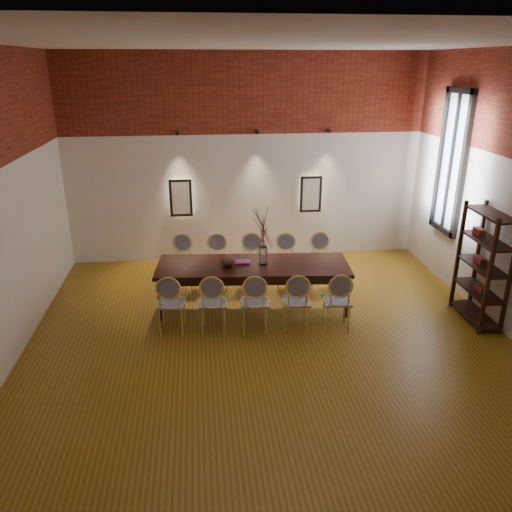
{
  "coord_description": "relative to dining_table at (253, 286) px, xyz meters",
  "views": [
    {
      "loc": [
        -0.95,
        -6.21,
        3.77
      ],
      "look_at": [
        -0.13,
        0.76,
        1.05
      ],
      "focal_mm": 35.0,
      "sensor_mm": 36.0,
      "label": 1
    }
  ],
  "objects": [
    {
      "name": "shelving_rack",
      "position": [
        3.41,
        -0.84,
        0.53
      ],
      "size": [
        0.42,
        1.01,
        1.8
      ],
      "primitive_type": null,
      "rotation": [
        0.0,
        0.0,
        -0.04
      ],
      "color": "black",
      "rests_on": "floor"
    },
    {
      "name": "wall_back",
      "position": [
        0.13,
        2.39,
        1.62
      ],
      "size": [
        7.0,
        0.1,
        4.0
      ],
      "primitive_type": "cube",
      "color": "silver",
      "rests_on": "ground"
    },
    {
      "name": "wall_front",
      "position": [
        0.13,
        -4.71,
        1.62
      ],
      "size": [
        7.0,
        0.1,
        4.0
      ],
      "primitive_type": "cube",
      "color": "silver",
      "rests_on": "ground"
    },
    {
      "name": "window_frame",
      "position": [
        3.57,
        0.84,
        1.77
      ],
      "size": [
        0.08,
        0.9,
        2.5
      ],
      "primitive_type": "cube",
      "color": "black",
      "rests_on": "wall_right"
    },
    {
      "name": "dried_branches",
      "position": [
        0.16,
        -0.01,
        0.98
      ],
      "size": [
        0.5,
        0.5,
        0.7
      ],
      "primitive_type": null,
      "color": "#4D3B31",
      "rests_on": "vase"
    },
    {
      "name": "ceiling",
      "position": [
        0.13,
        -1.16,
        3.63
      ],
      "size": [
        7.0,
        7.0,
        0.02
      ],
      "primitive_type": "cube",
      "color": "silver",
      "rests_on": "ground"
    },
    {
      "name": "spot_fixture_right",
      "position": [
        1.73,
        2.26,
        2.17
      ],
      "size": [
        0.08,
        0.1,
        0.08
      ],
      "primitive_type": "cylinder",
      "rotation": [
        1.57,
        0.0,
        0.0
      ],
      "color": "black",
      "rests_on": "wall_back"
    },
    {
      "name": "book",
      "position": [
        -0.17,
        0.09,
        0.39
      ],
      "size": [
        0.27,
        0.2,
        0.03
      ],
      "primitive_type": "cube",
      "rotation": [
        0.0,
        0.0,
        -0.08
      ],
      "color": "#822B65",
      "rests_on": "dining_table"
    },
    {
      "name": "chair_near_b",
      "position": [
        -0.68,
        -0.72,
        0.09
      ],
      "size": [
        0.48,
        0.48,
        0.94
      ],
      "primitive_type": null,
      "rotation": [
        0.0,
        0.0,
        -0.08
      ],
      "color": "#E3CD62",
      "rests_on": "floor"
    },
    {
      "name": "chair_far_d",
      "position": [
        0.68,
        0.72,
        0.09
      ],
      "size": [
        0.48,
        0.48,
        0.94
      ],
      "primitive_type": null,
      "rotation": [
        0.0,
        0.0,
        3.06
      ],
      "color": "#E3CD62",
      "rests_on": "floor"
    },
    {
      "name": "spot_fixture_left",
      "position": [
        -1.17,
        2.26,
        2.17
      ],
      "size": [
        0.08,
        0.1,
        0.08
      ],
      "primitive_type": "cylinder",
      "rotation": [
        1.57,
        0.0,
        0.0
      ],
      "color": "black",
      "rests_on": "wall_back"
    },
    {
      "name": "niche_left",
      "position": [
        -1.17,
        2.29,
        0.93
      ],
      "size": [
        0.36,
        0.06,
        0.66
      ],
      "primitive_type": "cube",
      "color": "#FFEAC6",
      "rests_on": "wall_back"
    },
    {
      "name": "brick_band_back",
      "position": [
        0.13,
        2.32,
        2.88
      ],
      "size": [
        7.0,
        0.02,
        1.5
      ],
      "primitive_type": "cube",
      "color": "maroon",
      "rests_on": "ground"
    },
    {
      "name": "chair_far_c",
      "position": [
        0.07,
        0.77,
        0.09
      ],
      "size": [
        0.48,
        0.48,
        0.94
      ],
      "primitive_type": null,
      "rotation": [
        0.0,
        0.0,
        3.06
      ],
      "color": "#E3CD62",
      "rests_on": "floor"
    },
    {
      "name": "chair_near_e",
      "position": [
        1.16,
        -0.88,
        0.09
      ],
      "size": [
        0.48,
        0.48,
        0.94
      ],
      "primitive_type": null,
      "rotation": [
        0.0,
        0.0,
        -0.08
      ],
      "color": "#E3CD62",
      "rests_on": "floor"
    },
    {
      "name": "dining_table",
      "position": [
        0.0,
        0.0,
        0.0
      ],
      "size": [
        3.15,
        1.24,
        0.75
      ],
      "primitive_type": "cube",
      "rotation": [
        0.0,
        0.0,
        -0.08
      ],
      "color": "black",
      "rests_on": "floor"
    },
    {
      "name": "floor",
      "position": [
        0.13,
        -1.16,
        -0.39
      ],
      "size": [
        7.0,
        7.0,
        0.02
      ],
      "primitive_type": "cube",
      "color": "olive",
      "rests_on": "ground"
    },
    {
      "name": "brick_band_front",
      "position": [
        0.13,
        -4.64,
        2.88
      ],
      "size": [
        7.0,
        0.02,
        1.5
      ],
      "primitive_type": "cube",
      "color": "maroon",
      "rests_on": "ground"
    },
    {
      "name": "window_glass",
      "position": [
        3.59,
        0.84,
        1.77
      ],
      "size": [
        0.02,
        0.78,
        2.38
      ],
      "primitive_type": "cube",
      "color": "silver",
      "rests_on": "wall_right"
    },
    {
      "name": "vase",
      "position": [
        0.16,
        -0.01,
        0.53
      ],
      "size": [
        0.14,
        0.14,
        0.3
      ],
      "primitive_type": "cylinder",
      "color": "silver",
      "rests_on": "dining_table"
    },
    {
      "name": "niche_right",
      "position": [
        1.43,
        2.29,
        0.93
      ],
      "size": [
        0.36,
        0.06,
        0.66
      ],
      "primitive_type": "cube",
      "color": "#FFEAC6",
      "rests_on": "wall_back"
    },
    {
      "name": "chair_near_d",
      "position": [
        0.55,
        -0.82,
        0.09
      ],
      "size": [
        0.48,
        0.48,
        0.94
      ],
      "primitive_type": null,
      "rotation": [
        0.0,
        0.0,
        -0.08
      ],
      "color": "#E3CD62",
      "rests_on": "floor"
    },
    {
      "name": "chair_far_e",
      "position": [
        1.29,
        0.67,
        0.09
      ],
      "size": [
        0.48,
        0.48,
        0.94
      ],
      "primitive_type": null,
      "rotation": [
        0.0,
        0.0,
        3.06
      ],
      "color": "#E3CD62",
      "rests_on": "floor"
    },
    {
      "name": "chair_far_b",
      "position": [
        -0.55,
        0.82,
        0.09
      ],
      "size": [
        0.48,
        0.48,
        0.94
      ],
      "primitive_type": null,
      "rotation": [
        0.0,
        0.0,
        3.06
      ],
      "color": "#E3CD62",
      "rests_on": "floor"
    },
    {
      "name": "chair_near_a",
      "position": [
        -1.29,
        -0.67,
        0.09
      ],
      "size": [
        0.48,
        0.48,
        0.94
      ],
      "primitive_type": null,
      "rotation": [
        0.0,
        0.0,
        -0.08
      ],
      "color": "#E3CD62",
      "rests_on": "floor"
    },
    {
      "name": "spot_fixture_mid",
      "position": [
        0.33,
        2.26,
        2.17
      ],
      "size": [
        0.08,
        0.1,
        0.08
      ],
      "primitive_type": "cylinder",
      "rotation": [
        1.57,
        0.0,
        0.0
      ],
      "color": "black",
      "rests_on": "wall_back"
    },
    {
      "name": "bowl",
      "position": [
        -0.4,
        -0.02,
        0.46
      ],
      "size": [
        0.24,
        0.24,
        0.18
      ],
      "primitive_type": "ellipsoid",
      "color": "#582F24",
      "rests_on": "dining_table"
    },
    {
      "name": "window_mullion",
      "position": [
        3.57,
        0.84,
        1.77
      ],
      "size": [
        0.06,
        0.06,
        2.4
      ],
      "primitive_type": "cube",
      "color": "black",
      "rests_on": "wall_right"
    },
    {
      "name": "chair_far_a",
      "position": [
        -1.16,
        0.88,
        0.09
      ],
      "size": [
        0.48,
        0.48,
        0.94
      ],
      "primitive_type": null,
      "rotation": [
        0.0,
        0.0,
        3.06
      ],
      "color": "#E3CD62",
      "rests_on": "floor"
    },
    {
      "name": "chair_near_c",
      "position": [
        -0.07,
        -0.77,
        0.09
      ],
      "size": [
        0.48,
        0.48,
        0.94
      ],
      "primitive_type": null,
      "rotation": [
        0.0,
        0.0,
        -0.08
      ],
      "color": "#E3CD62",
      "rests_on": "floor"
    }
  ]
}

